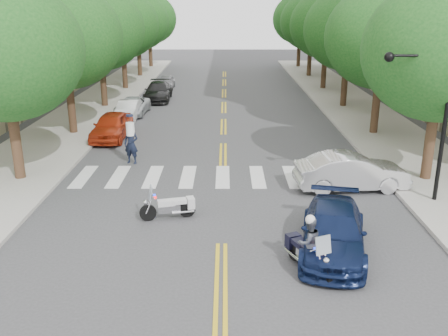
{
  "coord_description": "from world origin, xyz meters",
  "views": [
    {
      "loc": [
        0.12,
        -14.43,
        7.38
      ],
      "look_at": [
        0.07,
        3.84,
        1.3
      ],
      "focal_mm": 40.0,
      "sensor_mm": 36.0,
      "label": 1
    }
  ],
  "objects_px": {
    "convertible": "(351,172)",
    "sedan_blue": "(333,232)",
    "motorcycle_police": "(308,245)",
    "officer_standing": "(131,144)",
    "motorcycle_parked": "(173,206)"
  },
  "relations": [
    {
      "from": "sedan_blue",
      "to": "convertible",
      "type": "bearing_deg",
      "value": 83.07
    },
    {
      "from": "motorcycle_parked",
      "to": "convertible",
      "type": "height_order",
      "value": "convertible"
    },
    {
      "from": "motorcycle_parked",
      "to": "motorcycle_police",
      "type": "bearing_deg",
      "value": -145.55
    },
    {
      "from": "convertible",
      "to": "sedan_blue",
      "type": "distance_m",
      "value": 5.79
    },
    {
      "from": "officer_standing",
      "to": "motorcycle_parked",
      "type": "bearing_deg",
      "value": -51.41
    },
    {
      "from": "sedan_blue",
      "to": "motorcycle_parked",
      "type": "bearing_deg",
      "value": 165.94
    },
    {
      "from": "convertible",
      "to": "sedan_blue",
      "type": "bearing_deg",
      "value": 155.8
    },
    {
      "from": "motorcycle_parked",
      "to": "convertible",
      "type": "bearing_deg",
      "value": -82.31
    },
    {
      "from": "motorcycle_parked",
      "to": "sedan_blue",
      "type": "height_order",
      "value": "sedan_blue"
    },
    {
      "from": "convertible",
      "to": "sedan_blue",
      "type": "height_order",
      "value": "convertible"
    },
    {
      "from": "motorcycle_parked",
      "to": "sedan_blue",
      "type": "relative_size",
      "value": 0.42
    },
    {
      "from": "motorcycle_police",
      "to": "officer_standing",
      "type": "xyz_separation_m",
      "value": [
        -6.86,
        10.1,
        0.18
      ]
    },
    {
      "from": "officer_standing",
      "to": "motorcycle_police",
      "type": "bearing_deg",
      "value": -39.26
    },
    {
      "from": "officer_standing",
      "to": "convertible",
      "type": "relative_size",
      "value": 0.42
    },
    {
      "from": "convertible",
      "to": "sedan_blue",
      "type": "xyz_separation_m",
      "value": [
        -1.87,
        -5.48,
        -0.07
      ]
    }
  ]
}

